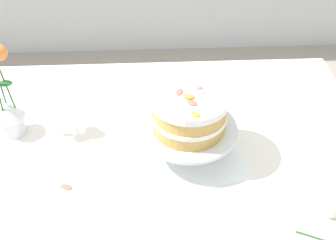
{
  "coord_description": "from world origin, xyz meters",
  "views": [
    {
      "loc": [
        -0.0,
        -0.95,
        1.66
      ],
      "look_at": [
        0.04,
        -0.0,
        0.86
      ],
      "focal_mm": 45.39,
      "sensor_mm": 36.0,
      "label": 1
    }
  ],
  "objects_px": {
    "layer_cake": "(190,111)",
    "fallen_rose": "(332,213)",
    "dining_table": "(155,174)",
    "cake_stand": "(190,131)",
    "flower_vase": "(7,103)"
  },
  "relations": [
    {
      "from": "dining_table",
      "to": "layer_cake",
      "type": "relative_size",
      "value": 6.27
    },
    {
      "from": "cake_stand",
      "to": "layer_cake",
      "type": "xyz_separation_m",
      "value": [
        0.0,
        -0.0,
        0.08
      ]
    },
    {
      "from": "layer_cake",
      "to": "fallen_rose",
      "type": "xyz_separation_m",
      "value": [
        0.35,
        -0.27,
        -0.14
      ]
    },
    {
      "from": "layer_cake",
      "to": "dining_table",
      "type": "bearing_deg",
      "value": -175.89
    },
    {
      "from": "layer_cake",
      "to": "fallen_rose",
      "type": "height_order",
      "value": "layer_cake"
    },
    {
      "from": "layer_cake",
      "to": "fallen_rose",
      "type": "relative_size",
      "value": 1.59
    },
    {
      "from": "dining_table",
      "to": "flower_vase",
      "type": "distance_m",
      "value": 0.51
    },
    {
      "from": "dining_table",
      "to": "cake_stand",
      "type": "height_order",
      "value": "cake_stand"
    },
    {
      "from": "dining_table",
      "to": "fallen_rose",
      "type": "height_order",
      "value": "fallen_rose"
    },
    {
      "from": "cake_stand",
      "to": "flower_vase",
      "type": "height_order",
      "value": "flower_vase"
    },
    {
      "from": "cake_stand",
      "to": "flower_vase",
      "type": "xyz_separation_m",
      "value": [
        -0.55,
        0.11,
        0.04
      ]
    },
    {
      "from": "dining_table",
      "to": "cake_stand",
      "type": "distance_m",
      "value": 0.2
    },
    {
      "from": "fallen_rose",
      "to": "cake_stand",
      "type": "bearing_deg",
      "value": 142.96
    },
    {
      "from": "flower_vase",
      "to": "layer_cake",
      "type": "bearing_deg",
      "value": -11.72
    },
    {
      "from": "cake_stand",
      "to": "layer_cake",
      "type": "relative_size",
      "value": 1.3
    }
  ]
}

